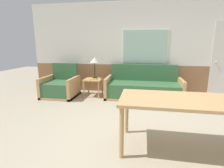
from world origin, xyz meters
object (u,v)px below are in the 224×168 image
(dining_table, at_px, (190,104))
(side_table, at_px, (93,82))
(couch, at_px, (143,89))
(table_lamp, at_px, (95,61))
(armchair, at_px, (61,87))

(dining_table, bearing_deg, side_table, 130.97)
(couch, bearing_deg, table_lamp, 177.42)
(couch, relative_size, dining_table, 1.09)
(side_table, height_order, table_lamp, table_lamp)
(side_table, relative_size, table_lamp, 0.81)
(side_table, bearing_deg, couch, 0.94)
(table_lamp, relative_size, dining_table, 0.33)
(dining_table, bearing_deg, couch, 104.65)
(couch, relative_size, table_lamp, 3.34)
(armchair, distance_m, table_lamp, 1.24)
(table_lamp, height_order, dining_table, table_lamp)
(armchair, bearing_deg, table_lamp, 3.35)
(armchair, xyz_separation_m, dining_table, (2.97, -2.14, 0.41))
(side_table, distance_m, dining_table, 3.15)
(table_lamp, xyz_separation_m, dining_table, (2.03, -2.46, -0.34))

